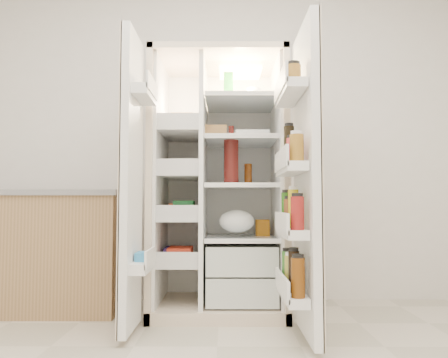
{
  "coord_description": "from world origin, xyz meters",
  "views": [
    {
      "loc": [
        0.05,
        -1.41,
        0.76
      ],
      "look_at": [
        0.03,
        1.25,
        0.91
      ],
      "focal_mm": 34.0,
      "sensor_mm": 36.0,
      "label": 1
    }
  ],
  "objects": [
    {
      "name": "freezer_door",
      "position": [
        -0.5,
        1.05,
        0.89
      ],
      "size": [
        0.15,
        0.4,
        1.72
      ],
      "color": "white",
      "rests_on": "floor"
    },
    {
      "name": "refrigerator",
      "position": [
        0.01,
        1.65,
        0.74
      ],
      "size": [
        0.92,
        0.7,
        1.8
      ],
      "color": "beige",
      "rests_on": "floor"
    },
    {
      "name": "kitchen_counter",
      "position": [
        -1.26,
        1.66,
        0.43
      ],
      "size": [
        1.17,
        0.62,
        0.85
      ],
      "color": "#A37D51",
      "rests_on": "floor"
    },
    {
      "name": "wall_back",
      "position": [
        0.0,
        2.0,
        1.35
      ],
      "size": [
        4.0,
        0.02,
        2.7
      ],
      "primitive_type": "cube",
      "color": "white",
      "rests_on": "floor"
    },
    {
      "name": "fridge_door",
      "position": [
        0.48,
        0.96,
        0.87
      ],
      "size": [
        0.17,
        0.58,
        1.72
      ],
      "color": "white",
      "rests_on": "floor"
    }
  ]
}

